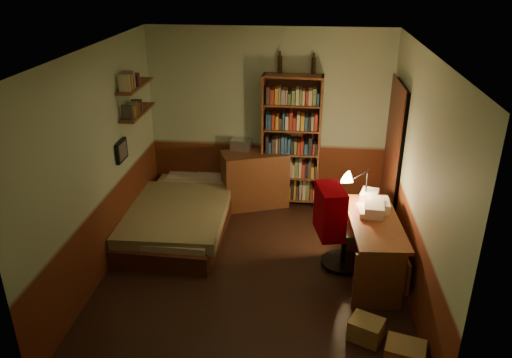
# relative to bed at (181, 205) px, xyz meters

# --- Properties ---
(floor) EXTENTS (3.50, 4.00, 0.02)m
(floor) POSITION_rel_bed_xyz_m (1.11, -0.97, -0.35)
(floor) COLOR black
(floor) RESTS_ON ground
(ceiling) EXTENTS (3.50, 4.00, 0.02)m
(ceiling) POSITION_rel_bed_xyz_m (1.11, -0.97, 2.27)
(ceiling) COLOR silver
(ceiling) RESTS_ON wall_back
(wall_back) EXTENTS (3.50, 0.02, 2.60)m
(wall_back) POSITION_rel_bed_xyz_m (1.11, 1.04, 0.96)
(wall_back) COLOR #99B08C
(wall_back) RESTS_ON ground
(wall_left) EXTENTS (0.02, 4.00, 2.60)m
(wall_left) POSITION_rel_bed_xyz_m (-0.65, -0.97, 0.96)
(wall_left) COLOR #99B08C
(wall_left) RESTS_ON ground
(wall_right) EXTENTS (0.02, 4.00, 2.60)m
(wall_right) POSITION_rel_bed_xyz_m (2.87, -0.97, 0.96)
(wall_right) COLOR #99B08C
(wall_right) RESTS_ON ground
(wall_front) EXTENTS (3.50, 0.02, 2.60)m
(wall_front) POSITION_rel_bed_xyz_m (1.11, -2.98, 0.96)
(wall_front) COLOR #99B08C
(wall_front) RESTS_ON ground
(doorway) EXTENTS (0.06, 0.90, 2.00)m
(doorway) POSITION_rel_bed_xyz_m (2.83, 0.33, 0.66)
(doorway) COLOR black
(doorway) RESTS_ON ground
(door_trim) EXTENTS (0.02, 0.98, 2.08)m
(door_trim) POSITION_rel_bed_xyz_m (2.80, 0.33, 0.66)
(door_trim) COLOR #3E1C11
(door_trim) RESTS_ON ground
(bed) EXTENTS (1.28, 2.31, 0.67)m
(bed) POSITION_rel_bed_xyz_m (0.00, 0.00, 0.00)
(bed) COLOR olive
(bed) RESTS_ON ground
(dresser) EXTENTS (1.05, 0.77, 0.84)m
(dresser) POSITION_rel_bed_xyz_m (0.94, 0.79, 0.08)
(dresser) COLOR brown
(dresser) RESTS_ON ground
(mini_stereo) EXTENTS (0.31, 0.26, 0.15)m
(mini_stereo) POSITION_rel_bed_xyz_m (0.72, 0.92, 0.58)
(mini_stereo) COLOR #B2B2B7
(mini_stereo) RESTS_ON dresser
(bookshelf) EXTENTS (0.86, 0.31, 1.97)m
(bookshelf) POSITION_rel_bed_xyz_m (1.46, 0.88, 0.65)
(bookshelf) COLOR brown
(bookshelf) RESTS_ON ground
(bottle_left) EXTENTS (0.08, 0.08, 0.24)m
(bottle_left) POSITION_rel_bed_xyz_m (1.26, 0.99, 1.75)
(bottle_left) COLOR black
(bottle_left) RESTS_ON bookshelf
(bottle_right) EXTENTS (0.07, 0.07, 0.23)m
(bottle_right) POSITION_rel_bed_xyz_m (1.73, 0.99, 1.75)
(bottle_right) COLOR black
(bottle_right) RESTS_ON bookshelf
(desk) EXTENTS (0.65, 1.38, 0.72)m
(desk) POSITION_rel_bed_xyz_m (2.49, -0.88, 0.02)
(desk) COLOR brown
(desk) RESTS_ON ground
(paper_stack) EXTENTS (0.26, 0.31, 0.11)m
(paper_stack) POSITION_rel_bed_xyz_m (2.47, -0.33, 0.44)
(paper_stack) COLOR silver
(paper_stack) RESTS_ON desk
(desk_lamp) EXTENTS (0.25, 0.25, 0.68)m
(desk_lamp) POSITION_rel_bed_xyz_m (2.42, -0.35, 0.72)
(desk_lamp) COLOR black
(desk_lamp) RESTS_ON desk
(office_chair) EXTENTS (0.58, 0.54, 1.00)m
(office_chair) POSITION_rel_bed_xyz_m (2.18, -0.72, 0.16)
(office_chair) COLOR #2B5636
(office_chair) RESTS_ON ground
(red_jacket) EXTENTS (0.45, 0.57, 0.60)m
(red_jacket) POSITION_rel_bed_xyz_m (1.93, -0.94, 0.96)
(red_jacket) COLOR #A5000C
(red_jacket) RESTS_ON office_chair
(wall_shelf_lower) EXTENTS (0.20, 0.90, 0.03)m
(wall_shelf_lower) POSITION_rel_bed_xyz_m (-0.53, 0.13, 1.26)
(wall_shelf_lower) COLOR brown
(wall_shelf_lower) RESTS_ON wall_left
(wall_shelf_upper) EXTENTS (0.20, 0.90, 0.03)m
(wall_shelf_upper) POSITION_rel_bed_xyz_m (-0.53, 0.13, 1.61)
(wall_shelf_upper) COLOR brown
(wall_shelf_upper) RESTS_ON wall_left
(framed_picture) EXTENTS (0.04, 0.32, 0.26)m
(framed_picture) POSITION_rel_bed_xyz_m (-0.61, -0.37, 0.91)
(framed_picture) COLOR black
(framed_picture) RESTS_ON wall_left
(cardboard_box_a) EXTENTS (0.41, 0.36, 0.26)m
(cardboard_box_a) POSITION_rel_bed_xyz_m (2.64, -2.36, -0.21)
(cardboard_box_a) COLOR #9C8550
(cardboard_box_a) RESTS_ON ground
(cardboard_box_b) EXTENTS (0.39, 0.36, 0.22)m
(cardboard_box_b) POSITION_rel_bed_xyz_m (2.33, -2.01, -0.23)
(cardboard_box_b) COLOR #9C8550
(cardboard_box_b) RESTS_ON ground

